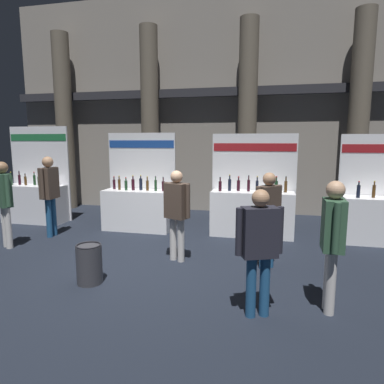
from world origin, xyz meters
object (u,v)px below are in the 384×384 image
object	(u,v)px
exhibitor_booth_0	(35,199)
visitor_6	(49,188)
visitor_2	(333,236)
visitor_4	(259,242)
visitor_5	(177,207)
visitor_1	(268,212)
exhibitor_booth_2	(252,209)
exhibitor_booth_1	(138,205)
trash_bin	(89,264)
visitor_7	(4,198)

from	to	relation	value
exhibitor_booth_0	visitor_6	xyz separation A→B (m)	(1.27, -1.13, 0.47)
visitor_2	visitor_4	distance (m)	0.93
visitor_5	visitor_2	bearing A→B (deg)	172.65
visitor_1	exhibitor_booth_2	bearing A→B (deg)	-126.83
visitor_2	visitor_5	world-z (taller)	visitor_2
exhibitor_booth_0	visitor_5	bearing A→B (deg)	-24.28
exhibitor_booth_1	visitor_6	xyz separation A→B (m)	(-1.69, -1.00, 0.50)
exhibitor_booth_0	trash_bin	xyz separation A→B (m)	(3.42, -3.24, -0.31)
visitor_2	visitor_4	world-z (taller)	visitor_2
exhibitor_booth_1	visitor_5	distance (m)	2.43
trash_bin	visitor_7	xyz separation A→B (m)	(-2.50, 1.19, 0.72)
exhibitor_booth_2	trash_bin	distance (m)	3.94
trash_bin	visitor_7	bearing A→B (deg)	154.62
trash_bin	visitor_2	distance (m)	3.45
exhibitor_booth_0	visitor_4	size ratio (longest dim) A/B	1.59
visitor_5	visitor_7	distance (m)	3.54
visitor_1	visitor_2	world-z (taller)	visitor_2
visitor_7	visitor_1	bearing A→B (deg)	29.81
visitor_2	visitor_4	xyz separation A→B (m)	(-0.87, -0.31, -0.05)
exhibitor_booth_2	visitor_4	world-z (taller)	exhibitor_booth_2
exhibitor_booth_1	visitor_1	bearing A→B (deg)	-31.52
visitor_2	visitor_7	world-z (taller)	visitor_7
trash_bin	exhibitor_booth_1	bearing A→B (deg)	98.35
exhibitor_booth_1	exhibitor_booth_0	bearing A→B (deg)	177.48
exhibitor_booth_0	visitor_1	bearing A→B (deg)	-18.45
visitor_5	visitor_6	bearing A→B (deg)	6.77
visitor_4	visitor_5	bearing A→B (deg)	-69.65
trash_bin	visitor_2	world-z (taller)	visitor_2
exhibitor_booth_0	visitor_4	bearing A→B (deg)	-31.66
visitor_5	visitor_7	xyz separation A→B (m)	(-3.54, -0.04, 0.05)
exhibitor_booth_2	visitor_5	distance (m)	2.36
exhibitor_booth_0	visitor_2	world-z (taller)	exhibitor_booth_0
exhibitor_booth_0	visitor_2	bearing A→B (deg)	-26.18
visitor_5	visitor_6	world-z (taller)	visitor_6
exhibitor_booth_2	visitor_1	distance (m)	2.05
exhibitor_booth_1	trash_bin	world-z (taller)	exhibitor_booth_1
exhibitor_booth_0	visitor_4	distance (m)	6.97
exhibitor_booth_1	visitor_5	size ratio (longest dim) A/B	1.43
exhibitor_booth_2	visitor_2	bearing A→B (deg)	-71.20
exhibitor_booth_0	exhibitor_booth_2	size ratio (longest dim) A/B	1.09
trash_bin	visitor_6	xyz separation A→B (m)	(-2.15, 2.11, 0.79)
exhibitor_booth_2	visitor_5	xyz separation A→B (m)	(-1.22, -1.99, 0.37)
visitor_4	visitor_7	bearing A→B (deg)	-39.28
trash_bin	visitor_1	xyz separation A→B (m)	(2.61, 1.23, 0.66)
visitor_1	visitor_5	world-z (taller)	same
visitor_4	visitor_6	size ratio (longest dim) A/B	0.88
visitor_7	exhibitor_booth_2	bearing A→B (deg)	52.46
trash_bin	visitor_2	bearing A→B (deg)	-1.77
visitor_7	exhibitor_booth_1	bearing A→B (deg)	72.52
visitor_1	visitor_6	distance (m)	4.84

